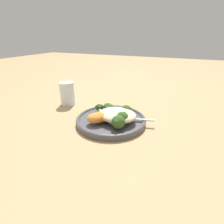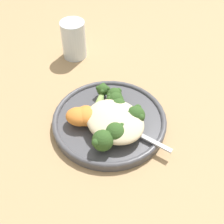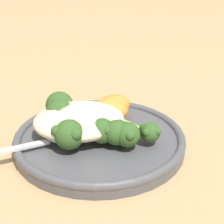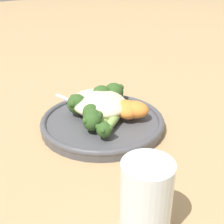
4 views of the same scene
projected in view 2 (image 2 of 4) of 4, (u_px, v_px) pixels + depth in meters
The scene contains 16 objects.
ground_plane at pixel (109, 124), 0.67m from camera, with size 4.00×4.00×0.00m, color tan.
plate at pixel (109, 122), 0.66m from camera, with size 0.24×0.24×0.02m.
quinoa_mound at pixel (115, 121), 0.62m from camera, with size 0.13×0.11×0.04m, color beige.
broccoli_stalk_0 at pixel (102, 137), 0.60m from camera, with size 0.10×0.07×0.04m.
broccoli_stalk_1 at pixel (113, 131), 0.60m from camera, with size 0.10×0.05×0.04m.
broccoli_stalk_2 at pixel (121, 126), 0.62m from camera, with size 0.11×0.05×0.03m.
broccoli_stalk_3 at pixel (131, 116), 0.63m from camera, with size 0.10×0.09×0.04m.
broccoli_stalk_4 at pixel (115, 108), 0.65m from camera, with size 0.05×0.08×0.03m.
broccoli_stalk_5 at pixel (112, 103), 0.66m from camera, with size 0.04×0.09×0.03m.
broccoli_stalk_6 at pixel (111, 99), 0.67m from camera, with size 0.04×0.10×0.03m.
broccoli_stalk_7 at pixel (100, 100), 0.68m from camera, with size 0.09×0.10×0.03m.
sweet_potato_chunk_0 at pixel (86, 117), 0.63m from camera, with size 0.05×0.04×0.03m, color orange.
sweet_potato_chunk_1 at pixel (79, 117), 0.64m from camera, with size 0.06×0.05×0.03m, color orange.
sweet_potato_chunk_2 at pixel (85, 116), 0.64m from camera, with size 0.05×0.04×0.03m, color orange.
spoon at pixel (133, 130), 0.63m from camera, with size 0.12×0.05×0.01m.
water_glass at pixel (74, 40), 0.80m from camera, with size 0.06×0.06×0.10m, color silver.
Camera 2 is at (-0.34, 0.28, 0.51)m, focal length 50.00 mm.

